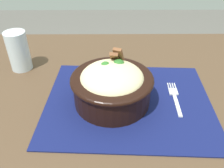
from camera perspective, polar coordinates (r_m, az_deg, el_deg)
table at (r=0.65m, az=3.12°, el=-9.82°), size 1.21×0.81×0.77m
placemat at (r=0.59m, az=3.97°, el=-4.38°), size 0.42×0.34×0.00m
bowl at (r=0.56m, az=0.01°, el=0.02°), size 0.19×0.19×0.13m
fork at (r=0.62m, az=14.77°, el=-3.00°), size 0.02×0.13×0.00m
drinking_glass at (r=0.75m, az=-21.35°, el=6.89°), size 0.06×0.06×0.11m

